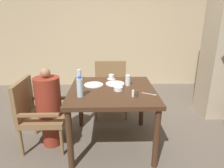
{
  "coord_description": "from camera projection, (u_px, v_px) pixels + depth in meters",
  "views": [
    {
      "loc": [
        -0.06,
        -2.35,
        1.64
      ],
      "look_at": [
        0.0,
        0.05,
        0.83
      ],
      "focal_mm": 32.0,
      "sensor_mm": 36.0,
      "label": 1
    }
  ],
  "objects": [
    {
      "name": "ground_plane",
      "position": [
        112.0,
        142.0,
        2.75
      ],
      "size": [
        16.0,
        16.0,
        0.0
      ],
      "primitive_type": "plane",
      "color": "#60564C"
    },
    {
      "name": "wall_back",
      "position": [
        109.0,
        28.0,
        4.7
      ],
      "size": [
        8.0,
        0.06,
        2.8
      ],
      "color": "tan",
      "rests_on": "ground_plane"
    },
    {
      "name": "dining_table",
      "position": [
        112.0,
        97.0,
        2.54
      ],
      "size": [
        1.07,
        1.07,
        0.78
      ],
      "color": "#422819",
      "rests_on": "ground_plane"
    },
    {
      "name": "chair_left_side",
      "position": [
        38.0,
        111.0,
        2.57
      ],
      "size": [
        0.56,
        0.55,
        0.9
      ],
      "color": "brown",
      "rests_on": "ground_plane"
    },
    {
      "name": "diner_in_left_chair",
      "position": [
        49.0,
        107.0,
        2.56
      ],
      "size": [
        0.32,
        0.32,
        1.06
      ],
      "color": "maroon",
      "rests_on": "ground_plane"
    },
    {
      "name": "chair_far_side",
      "position": [
        111.0,
        86.0,
        3.5
      ],
      "size": [
        0.55,
        0.56,
        0.9
      ],
      "color": "brown",
      "rests_on": "ground_plane"
    },
    {
      "name": "plate_main_left",
      "position": [
        94.0,
        85.0,
        2.65
      ],
      "size": [
        0.25,
        0.25,
        0.01
      ],
      "color": "white",
      "rests_on": "dining_table"
    },
    {
      "name": "plate_main_right",
      "position": [
        115.0,
        84.0,
        2.69
      ],
      "size": [
        0.25,
        0.25,
        0.01
      ],
      "color": "white",
      "rests_on": "dining_table"
    },
    {
      "name": "teacup_with_saucer",
      "position": [
        111.0,
        77.0,
        2.9
      ],
      "size": [
        0.12,
        0.12,
        0.07
      ],
      "color": "white",
      "rests_on": "dining_table"
    },
    {
      "name": "bowl_small",
      "position": [
        118.0,
        89.0,
        2.45
      ],
      "size": [
        0.11,
        0.11,
        0.05
      ],
      "color": "white",
      "rests_on": "dining_table"
    },
    {
      "name": "water_bottle",
      "position": [
        80.0,
        87.0,
        2.24
      ],
      "size": [
        0.07,
        0.07,
        0.24
      ],
      "color": "silver",
      "rests_on": "dining_table"
    },
    {
      "name": "glass_tall_near",
      "position": [
        128.0,
        80.0,
        2.62
      ],
      "size": [
        0.07,
        0.07,
        0.14
      ],
      "color": "silver",
      "rests_on": "dining_table"
    },
    {
      "name": "glass_tall_mid",
      "position": [
        79.0,
        74.0,
        2.89
      ],
      "size": [
        0.07,
        0.07,
        0.14
      ],
      "color": "silver",
      "rests_on": "dining_table"
    },
    {
      "name": "salt_shaker",
      "position": [
        133.0,
        93.0,
        2.25
      ],
      "size": [
        0.03,
        0.03,
        0.08
      ],
      "color": "white",
      "rests_on": "dining_table"
    },
    {
      "name": "pepper_shaker",
      "position": [
        136.0,
        94.0,
        2.26
      ],
      "size": [
        0.03,
        0.03,
        0.08
      ],
      "color": "#4C3D2D",
      "rests_on": "dining_table"
    },
    {
      "name": "fork_beside_plate",
      "position": [
        151.0,
        94.0,
        2.34
      ],
      "size": [
        0.16,
        0.1,
        0.0
      ],
      "color": "silver",
      "rests_on": "dining_table"
    }
  ]
}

